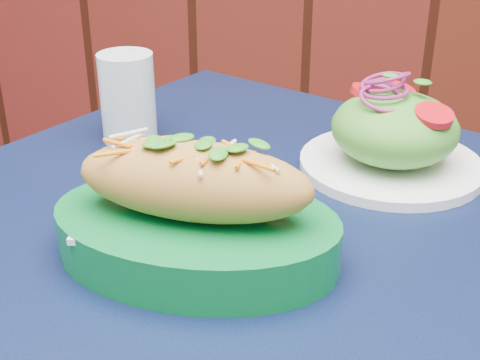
# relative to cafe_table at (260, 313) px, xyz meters

# --- Properties ---
(cafe_table) EXTENTS (1.05, 1.05, 0.75)m
(cafe_table) POSITION_rel_cafe_table_xyz_m (0.00, 0.00, 0.00)
(cafe_table) COLOR black
(cafe_table) RESTS_ON ground
(banh_mi_basket) EXTENTS (0.27, 0.18, 0.12)m
(banh_mi_basket) POSITION_rel_cafe_table_xyz_m (-0.05, -0.04, 0.13)
(banh_mi_basket) COLOR #07652A
(banh_mi_basket) RESTS_ON cafe_table
(salad_plate) EXTENTS (0.22, 0.22, 0.11)m
(salad_plate) POSITION_rel_cafe_table_xyz_m (0.12, 0.19, 0.13)
(salad_plate) COLOR white
(salad_plate) RESTS_ON cafe_table
(water_glass) EXTENTS (0.07, 0.07, 0.11)m
(water_glass) POSITION_rel_cafe_table_xyz_m (-0.22, 0.21, 0.14)
(water_glass) COLOR silver
(water_glass) RESTS_ON cafe_table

